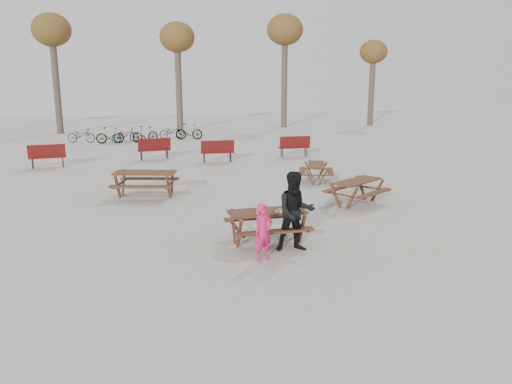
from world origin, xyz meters
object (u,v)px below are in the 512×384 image
object	(u,v)px
soda_bottle	(258,211)
child	(263,232)
picnic_table_east	(357,192)
main_picnic_table	(267,219)
picnic_table_north	(145,184)
food_tray	(279,211)
adult	(296,212)
picnic_table_far	(316,173)

from	to	relation	value
soda_bottle	child	xyz separation A→B (m)	(-0.13, -0.86, -0.23)
soda_bottle	picnic_table_east	xyz separation A→B (m)	(3.96, 2.93, -0.47)
main_picnic_table	picnic_table_north	distance (m)	5.93
soda_bottle	food_tray	bearing A→B (deg)	1.52
food_tray	picnic_table_north	bearing A→B (deg)	116.06
food_tray	child	world-z (taller)	child
food_tray	adult	bearing A→B (deg)	-67.43
adult	picnic_table_east	distance (m)	4.74
adult	picnic_table_far	xyz separation A→B (m)	(3.31, 6.86, -0.57)
main_picnic_table	picnic_table_north	bearing A→B (deg)	114.88
child	picnic_table_east	size ratio (longest dim) A/B	0.71
child	food_tray	bearing A→B (deg)	33.22
main_picnic_table	picnic_table_east	world-z (taller)	main_picnic_table
soda_bottle	child	size ratio (longest dim) A/B	0.14
picnic_table_east	soda_bottle	bearing A→B (deg)	-174.67
food_tray	picnic_table_north	world-z (taller)	picnic_table_north
food_tray	picnic_table_east	bearing A→B (deg)	40.17
child	picnic_table_north	xyz separation A→B (m)	(-2.08, 6.45, -0.20)
child	picnic_table_far	bearing A→B (deg)	39.59
soda_bottle	picnic_table_north	distance (m)	6.02
main_picnic_table	picnic_table_north	world-z (taller)	picnic_table_north
picnic_table_north	food_tray	bearing A→B (deg)	-47.33
food_tray	child	bearing A→B (deg)	-126.30
soda_bottle	picnic_table_east	world-z (taller)	soda_bottle
food_tray	soda_bottle	world-z (taller)	soda_bottle
picnic_table_east	food_tray	bearing A→B (deg)	-170.94
picnic_table_north	picnic_table_far	world-z (taller)	picnic_table_north
main_picnic_table	picnic_table_east	distance (m)	4.58
main_picnic_table	picnic_table_east	size ratio (longest dim) A/B	1.04
food_tray	main_picnic_table	bearing A→B (deg)	140.50
picnic_table_far	picnic_table_east	bearing A→B (deg)	-159.80
child	picnic_table_north	bearing A→B (deg)	87.40
child	picnic_table_far	xyz separation A→B (m)	(4.16, 7.23, -0.28)
food_tray	picnic_table_far	distance (m)	7.28
soda_bottle	picnic_table_north	size ratio (longest dim) A/B	0.09
main_picnic_table	picnic_table_far	world-z (taller)	main_picnic_table
soda_bottle	child	bearing A→B (deg)	-98.69
main_picnic_table	child	world-z (taller)	child
picnic_table_north	adult	bearing A→B (deg)	-47.62
main_picnic_table	child	bearing A→B (deg)	-111.34
soda_bottle	picnic_table_far	xyz separation A→B (m)	(4.03, 6.37, -0.51)
main_picnic_table	picnic_table_far	xyz separation A→B (m)	(3.75, 6.17, -0.25)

